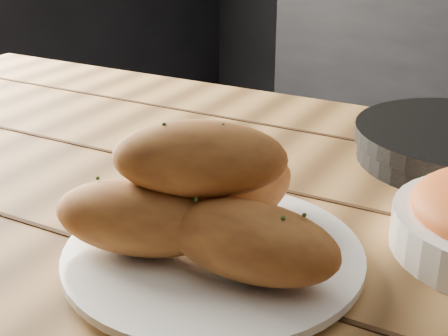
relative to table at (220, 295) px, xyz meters
The scene contains 3 objects.
table is the anchor object (origin of this frame).
plate 0.13m from the table, 64.94° to the right, with size 0.27×0.27×0.02m.
bread_rolls 0.18m from the table, 69.09° to the right, with size 0.27×0.22×0.12m.
Camera 1 is at (-0.37, -0.92, 1.06)m, focal length 50.00 mm.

